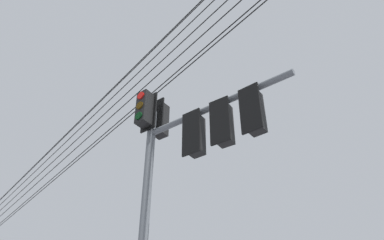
% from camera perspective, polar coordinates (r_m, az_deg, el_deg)
% --- Properties ---
extents(signal_mast_assembly, '(1.62, 3.72, 7.35)m').
position_cam_1_polar(signal_mast_assembly, '(7.73, -2.04, -6.05)').
color(signal_mast_assembly, slate).
rests_on(signal_mast_assembly, ground).
extents(overhead_wire_span, '(17.69, 29.50, 2.05)m').
position_cam_1_polar(overhead_wire_span, '(11.08, -10.22, 3.84)').
color(overhead_wire_span, black).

